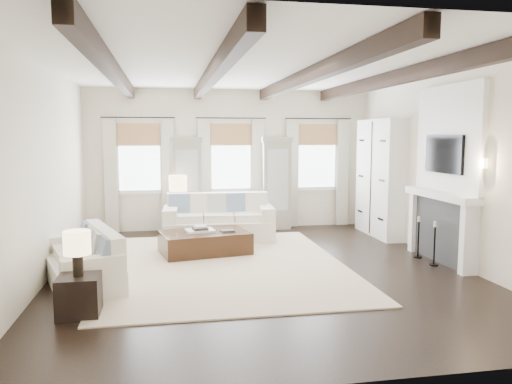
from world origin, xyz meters
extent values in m
plane|color=black|center=(0.00, 0.00, 0.00)|extent=(7.50, 7.50, 0.00)
cube|color=silver|center=(0.00, 3.75, 1.60)|extent=(6.50, 0.04, 3.20)
cube|color=silver|center=(0.00, -3.75, 1.60)|extent=(6.50, 0.04, 3.20)
cube|color=silver|center=(-3.25, 0.00, 1.60)|extent=(0.04, 7.50, 3.20)
cube|color=silver|center=(3.25, 0.00, 1.60)|extent=(0.04, 7.50, 3.20)
cube|color=white|center=(0.00, 0.00, 3.20)|extent=(6.50, 7.50, 0.04)
cube|color=black|center=(-2.20, 0.00, 3.08)|extent=(0.16, 7.40, 0.22)
cube|color=black|center=(-0.75, 0.00, 3.08)|extent=(0.16, 7.40, 0.22)
cube|color=black|center=(0.75, 0.00, 3.08)|extent=(0.16, 7.40, 0.22)
cube|color=black|center=(2.20, 0.00, 3.08)|extent=(0.16, 7.40, 0.22)
cube|color=white|center=(-2.05, 3.72, 1.65)|extent=(0.90, 0.03, 1.45)
cube|color=#A97A4C|center=(-2.05, 3.66, 2.18)|extent=(0.94, 0.04, 0.50)
cube|color=beige|center=(-2.67, 3.62, 1.27)|extent=(0.28, 0.08, 2.50)
cube|color=beige|center=(-1.43, 3.62, 1.27)|extent=(0.28, 0.08, 2.50)
cylinder|color=black|center=(-2.05, 3.61, 2.55)|extent=(1.60, 0.02, 0.02)
cube|color=white|center=(0.00, 3.72, 1.65)|extent=(0.90, 0.03, 1.45)
cube|color=#A97A4C|center=(0.00, 3.66, 2.18)|extent=(0.94, 0.04, 0.50)
cube|color=beige|center=(-0.62, 3.62, 1.27)|extent=(0.28, 0.08, 2.50)
cube|color=beige|center=(0.62, 3.62, 1.27)|extent=(0.28, 0.08, 2.50)
cylinder|color=black|center=(0.00, 3.61, 2.55)|extent=(1.60, 0.02, 0.02)
cube|color=white|center=(2.05, 3.72, 1.65)|extent=(0.90, 0.03, 1.45)
cube|color=#A97A4C|center=(2.05, 3.66, 2.18)|extent=(0.94, 0.04, 0.50)
cube|color=beige|center=(1.43, 3.62, 1.27)|extent=(0.28, 0.08, 2.50)
cube|color=beige|center=(2.67, 3.62, 1.27)|extent=(0.28, 0.08, 2.50)
cylinder|color=black|center=(2.05, 3.61, 2.55)|extent=(1.60, 0.02, 0.02)
cube|color=#9D9889|center=(-1.02, 3.53, 1.00)|extent=(0.64, 0.38, 2.00)
cube|color=#B2B7BA|center=(-1.02, 3.33, 1.15)|extent=(0.48, 0.02, 1.40)
cube|color=#9D9889|center=(-1.02, 3.53, 2.06)|extent=(0.70, 0.42, 0.12)
cube|color=#9D9889|center=(1.02, 3.53, 1.00)|extent=(0.64, 0.38, 2.00)
cube|color=#B2B7BA|center=(1.02, 3.33, 1.15)|extent=(0.48, 0.02, 1.40)
cube|color=#9D9889|center=(1.02, 3.53, 2.06)|extent=(0.70, 0.42, 0.12)
cube|color=#28282A|center=(3.16, 0.00, 0.55)|extent=(0.18, 1.50, 1.10)
cube|color=black|center=(3.13, 0.00, 0.40)|extent=(0.10, 0.90, 0.70)
cube|color=white|center=(3.12, -0.82, 0.55)|extent=(0.26, 0.14, 1.10)
cube|color=white|center=(3.12, 0.82, 0.55)|extent=(0.26, 0.14, 1.10)
cube|color=white|center=(3.09, 0.00, 1.16)|extent=(0.32, 1.90, 0.12)
cube|color=white|center=(3.20, 0.00, 2.10)|extent=(0.10, 1.90, 1.80)
cube|color=black|center=(3.13, 0.00, 1.85)|extent=(0.07, 1.10, 0.64)
cylinder|color=#FFD899|center=(3.15, -1.05, 1.75)|extent=(0.10, 0.10, 0.14)
cube|color=silver|center=(3.05, 2.35, 1.25)|extent=(0.40, 1.70, 2.50)
cube|color=black|center=(2.84, 2.35, 1.25)|extent=(0.01, 0.02, 2.40)
cube|color=beige|center=(-0.53, 0.43, 0.01)|extent=(3.90, 4.96, 0.02)
cube|color=white|center=(-0.43, 2.42, 0.21)|extent=(2.28, 1.14, 0.42)
cube|color=white|center=(-0.41, 2.81, 0.69)|extent=(2.13, 0.36, 0.53)
cube|color=white|center=(-1.40, 2.48, 0.56)|extent=(0.33, 0.97, 0.28)
cube|color=white|center=(0.54, 2.36, 0.56)|extent=(0.33, 0.97, 0.28)
cube|color=white|center=(-1.05, 2.40, 0.50)|extent=(0.63, 0.67, 0.15)
cube|color=white|center=(-0.43, 2.37, 0.50)|extent=(0.63, 0.67, 0.15)
cube|color=white|center=(0.18, 2.33, 0.50)|extent=(0.63, 0.67, 0.15)
cube|color=slate|center=(-1.21, 2.67, 0.72)|extent=(0.46, 0.26, 0.46)
cube|color=silver|center=(-0.81, 2.65, 0.72)|extent=(0.46, 0.26, 0.46)
cube|color=beige|center=(-0.42, 2.63, 0.72)|extent=(0.46, 0.26, 0.46)
cube|color=slate|center=(-0.02, 2.60, 0.72)|extent=(0.46, 0.26, 0.46)
cube|color=silver|center=(0.38, 2.58, 0.72)|extent=(0.46, 0.26, 0.46)
cube|color=white|center=(-2.70, -0.29, 0.18)|extent=(1.41, 2.05, 0.36)
cube|color=white|center=(-2.39, -0.19, 0.58)|extent=(0.77, 1.76, 0.45)
cube|color=white|center=(-2.97, 0.49, 0.47)|extent=(0.84, 0.48, 0.23)
cube|color=white|center=(-2.44, -1.07, 0.47)|extent=(0.84, 0.48, 0.23)
cube|color=white|center=(-2.91, 0.19, 0.42)|extent=(0.67, 0.65, 0.13)
cube|color=white|center=(-2.75, -0.31, 0.42)|extent=(0.67, 0.65, 0.13)
cube|color=white|center=(-2.58, -0.80, 0.42)|extent=(0.67, 0.65, 0.13)
cube|color=slate|center=(-2.75, 0.40, 0.61)|extent=(0.31, 0.42, 0.39)
cube|color=silver|center=(-2.61, -0.02, 0.61)|extent=(0.31, 0.42, 0.39)
cube|color=beige|center=(-2.47, -0.45, 0.61)|extent=(0.31, 0.42, 0.39)
cube|color=slate|center=(-2.32, -0.87, 0.61)|extent=(0.31, 0.42, 0.39)
cube|color=black|center=(-0.80, 1.30, 0.20)|extent=(1.71, 1.25, 0.41)
cube|color=white|center=(-0.88, 1.34, 0.43)|extent=(0.56, 0.47, 0.04)
cube|color=#262628|center=(-0.88, 1.29, 0.47)|extent=(0.29, 0.25, 0.04)
cube|color=beige|center=(-0.88, 1.31, 0.50)|extent=(0.25, 0.21, 0.03)
cube|color=#262628|center=(-0.39, 1.25, 0.42)|extent=(0.27, 0.22, 0.03)
cube|color=black|center=(-2.53, -1.59, 0.24)|extent=(0.49, 0.49, 0.49)
cylinder|color=black|center=(-2.53, -1.59, 0.62)|extent=(0.12, 0.12, 0.27)
cylinder|color=#F9D89E|center=(-2.53, -1.59, 0.90)|extent=(0.32, 0.32, 0.28)
cube|color=black|center=(-1.23, 3.18, 0.32)|extent=(0.43, 0.43, 0.64)
cylinder|color=black|center=(-1.23, 3.18, 0.80)|extent=(0.15, 0.15, 0.32)
cylinder|color=#F9D89E|center=(-1.23, 3.18, 1.13)|extent=(0.38, 0.38, 0.34)
cylinder|color=black|center=(2.90, -0.20, 0.01)|extent=(0.15, 0.15, 0.02)
cylinder|color=black|center=(2.90, -0.20, 0.33)|extent=(0.03, 0.03, 0.66)
cylinder|color=beige|center=(2.90, -0.20, 0.70)|extent=(0.06, 0.06, 0.09)
cylinder|color=black|center=(2.90, 0.34, 0.01)|extent=(0.15, 0.15, 0.02)
cylinder|color=black|center=(2.90, 0.34, 0.33)|extent=(0.03, 0.03, 0.66)
cylinder|color=beige|center=(2.90, 0.34, 0.69)|extent=(0.06, 0.06, 0.09)
camera|label=1|loc=(-1.48, -7.68, 2.16)|focal=35.00mm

